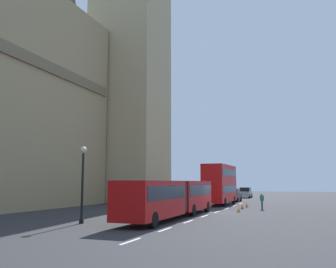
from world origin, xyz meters
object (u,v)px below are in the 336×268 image
(double_decker_bus, at_px, (220,183))
(street_lamp, at_px, (83,178))
(articulated_bus, at_px, (172,196))
(traffic_cone_middle, at_px, (242,206))
(sedan_lead, at_px, (233,195))
(traffic_cone_west, at_px, (239,209))
(sedan_trailing, at_px, (246,193))
(traffic_cone_east, at_px, (247,205))
(pedestrian_near_cones, at_px, (262,200))

(double_decker_bus, bearing_deg, street_lamp, 169.13)
(articulated_bus, xyz_separation_m, traffic_cone_middle, (11.77, -3.63, -1.46))
(sedan_lead, bearing_deg, traffic_cone_west, -168.25)
(sedan_lead, relative_size, sedan_trailing, 1.00)
(articulated_bus, xyz_separation_m, traffic_cone_east, (14.68, -3.68, -1.46))
(sedan_trailing, bearing_deg, pedestrian_near_cones, -168.29)
(sedan_trailing, relative_size, pedestrian_near_cones, 2.60)
(sedan_lead, relative_size, pedestrian_near_cones, 2.60)
(pedestrian_near_cones, bearing_deg, street_lamp, 149.68)
(traffic_cone_west, relative_size, traffic_cone_east, 1.00)
(double_decker_bus, xyz_separation_m, traffic_cone_middle, (-5.91, -3.63, -2.43))
(sedan_lead, relative_size, traffic_cone_middle, 7.59)
(traffic_cone_middle, bearing_deg, street_lamp, 155.12)
(sedan_trailing, bearing_deg, traffic_cone_west, -172.79)
(articulated_bus, relative_size, traffic_cone_west, 27.56)
(articulated_bus, bearing_deg, pedestrian_near_cones, -26.00)
(sedan_lead, height_order, sedan_trailing, same)
(articulated_bus, height_order, street_lamp, street_lamp)
(sedan_lead, height_order, pedestrian_near_cones, sedan_lead)
(sedan_lead, bearing_deg, articulated_bus, 179.74)
(pedestrian_near_cones, bearing_deg, articulated_bus, 154.00)
(double_decker_bus, relative_size, sedan_trailing, 2.11)
(traffic_cone_middle, xyz_separation_m, pedestrian_near_cones, (-0.11, -2.06, 0.63))
(traffic_cone_east, bearing_deg, traffic_cone_west, -177.83)
(articulated_bus, height_order, traffic_cone_west, articulated_bus)
(double_decker_bus, xyz_separation_m, street_lamp, (-23.45, 4.50, 0.35))
(sedan_trailing, distance_m, street_lamp, 45.61)
(sedan_lead, height_order, traffic_cone_middle, sedan_lead)
(traffic_cone_middle, height_order, street_lamp, street_lamp)
(traffic_cone_middle, bearing_deg, sedan_trailing, 7.63)
(articulated_bus, xyz_separation_m, sedan_lead, (26.04, -0.12, -0.83))
(sedan_lead, distance_m, traffic_cone_west, 18.83)
(double_decker_bus, height_order, traffic_cone_west, double_decker_bus)
(sedan_lead, distance_m, traffic_cone_east, 11.92)
(traffic_cone_middle, xyz_separation_m, street_lamp, (-17.55, 8.14, 2.77))
(street_lamp, height_order, pedestrian_near_cones, street_lamp)
(traffic_cone_middle, distance_m, traffic_cone_east, 2.91)
(street_lamp, bearing_deg, sedan_trailing, -5.56)
(double_decker_bus, bearing_deg, sedan_lead, -0.81)
(sedan_lead, bearing_deg, double_decker_bus, 179.19)
(traffic_cone_east, xyz_separation_m, pedestrian_near_cones, (-3.02, -2.01, 0.63))
(sedan_trailing, distance_m, traffic_cone_east, 25.18)
(traffic_cone_middle, bearing_deg, double_decker_bus, 31.60)
(traffic_cone_east, bearing_deg, traffic_cone_middle, 178.96)
(articulated_bus, bearing_deg, sedan_trailing, 0.14)
(articulated_bus, distance_m, street_lamp, 7.44)
(traffic_cone_middle, relative_size, traffic_cone_east, 1.00)
(sedan_lead, relative_size, traffic_cone_east, 7.59)
(sedan_trailing, bearing_deg, traffic_cone_middle, -172.37)
(sedan_trailing, bearing_deg, articulated_bus, -179.86)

